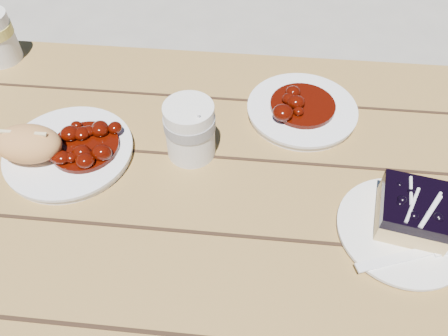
# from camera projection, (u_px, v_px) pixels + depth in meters

# --- Properties ---
(picnic_table) EXTENTS (2.00, 1.55, 0.75)m
(picnic_table) POSITION_uv_depth(u_px,v_px,m) (97.00, 232.00, 0.87)
(picnic_table) COLOR brown
(picnic_table) RESTS_ON ground
(main_plate) EXTENTS (0.22, 0.22, 0.02)m
(main_plate) POSITION_uv_depth(u_px,v_px,m) (69.00, 153.00, 0.78)
(main_plate) COLOR white
(main_plate) RESTS_ON picnic_table
(goulash_stew) EXTENTS (0.12, 0.12, 0.04)m
(goulash_stew) POSITION_uv_depth(u_px,v_px,m) (83.00, 140.00, 0.76)
(goulash_stew) COLOR #430A02
(goulash_stew) RESTS_ON main_plate
(bread_roll) EXTENTS (0.12, 0.08, 0.06)m
(bread_roll) POSITION_uv_depth(u_px,v_px,m) (28.00, 144.00, 0.74)
(bread_roll) COLOR tan
(bread_roll) RESTS_ON main_plate
(dessert_plate) EXTENTS (0.20, 0.20, 0.01)m
(dessert_plate) POSITION_uv_depth(u_px,v_px,m) (402.00, 231.00, 0.68)
(dessert_plate) COLOR white
(dessert_plate) RESTS_ON picnic_table
(blueberry_cake) EXTENTS (0.12, 0.12, 0.06)m
(blueberry_cake) POSITION_uv_depth(u_px,v_px,m) (414.00, 211.00, 0.66)
(blueberry_cake) COLOR #ECC880
(blueberry_cake) RESTS_ON dessert_plate
(fork_dessert) EXTENTS (0.16, 0.08, 0.00)m
(fork_dessert) POSITION_uv_depth(u_px,v_px,m) (396.00, 259.00, 0.64)
(fork_dessert) COLOR white
(fork_dessert) RESTS_ON dessert_plate
(coffee_cup) EXTENTS (0.09, 0.09, 0.11)m
(coffee_cup) POSITION_uv_depth(u_px,v_px,m) (190.00, 130.00, 0.75)
(coffee_cup) COLOR white
(coffee_cup) RESTS_ON picnic_table
(second_plate) EXTENTS (0.21, 0.21, 0.02)m
(second_plate) POSITION_uv_depth(u_px,v_px,m) (302.00, 110.00, 0.85)
(second_plate) COLOR white
(second_plate) RESTS_ON picnic_table
(second_stew) EXTENTS (0.13, 0.13, 0.04)m
(second_stew) POSITION_uv_depth(u_px,v_px,m) (304.00, 99.00, 0.83)
(second_stew) COLOR #430A02
(second_stew) RESTS_ON second_plate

